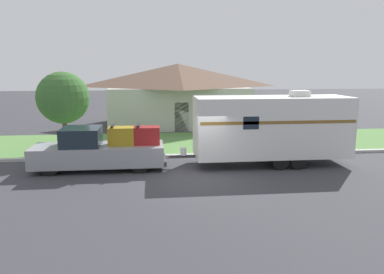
% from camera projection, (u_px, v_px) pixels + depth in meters
% --- Properties ---
extents(ground_plane, '(120.00, 120.00, 0.00)m').
position_uv_depth(ground_plane, '(199.00, 178.00, 15.69)').
color(ground_plane, '#38383D').
extents(curb_strip, '(80.00, 0.30, 0.14)m').
position_uv_depth(curb_strip, '(190.00, 155.00, 19.34)').
color(curb_strip, '#ADADA8').
rests_on(curb_strip, ground_plane).
extents(lawn_strip, '(80.00, 7.00, 0.03)m').
position_uv_depth(lawn_strip, '(184.00, 142.00, 22.92)').
color(lawn_strip, '#568442').
rests_on(lawn_strip, ground_plane).
extents(house_across_street, '(11.25, 7.79, 4.82)m').
position_uv_depth(house_across_street, '(178.00, 93.00, 29.78)').
color(house_across_street, '#B2B2A8').
rests_on(house_across_street, ground_plane).
extents(pickup_truck, '(5.93, 1.95, 2.04)m').
position_uv_depth(pickup_truck, '(100.00, 150.00, 16.86)').
color(pickup_truck, black).
rests_on(pickup_truck, ground_plane).
extents(travel_trailer, '(8.44, 2.27, 3.50)m').
position_uv_depth(travel_trailer, '(272.00, 127.00, 17.53)').
color(travel_trailer, black).
rests_on(travel_trailer, ground_plane).
extents(mailbox, '(0.48, 0.20, 1.31)m').
position_uv_depth(mailbox, '(293.00, 133.00, 20.59)').
color(mailbox, brown).
rests_on(mailbox, ground_plane).
extents(tree_in_yard, '(2.75, 2.75, 4.35)m').
position_uv_depth(tree_in_yard, '(63.00, 98.00, 19.75)').
color(tree_in_yard, brown).
rests_on(tree_in_yard, ground_plane).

